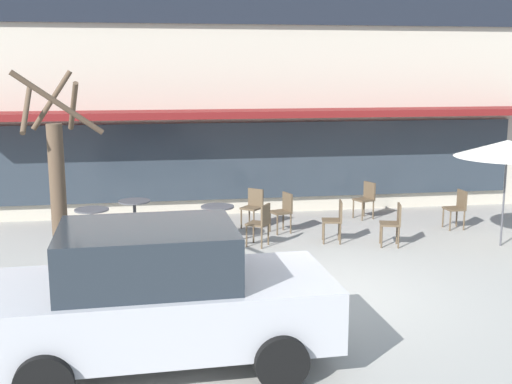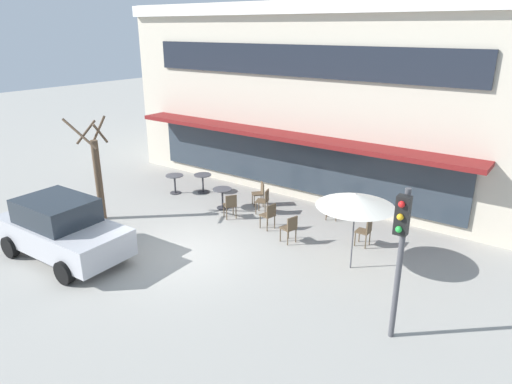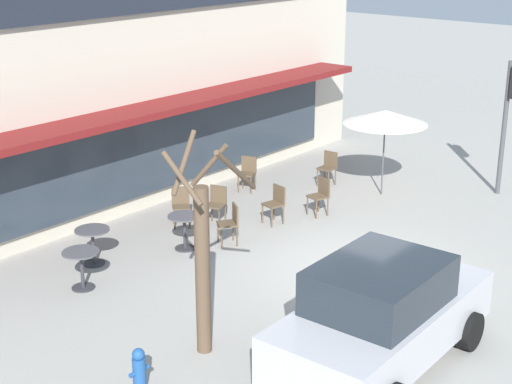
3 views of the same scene
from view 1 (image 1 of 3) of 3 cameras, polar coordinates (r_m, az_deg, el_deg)
ground_plane at (r=10.67m, az=5.90°, el=-8.93°), size 80.00×80.00×0.00m
building_facade at (r=19.82m, az=-1.52°, el=10.94°), size 16.43×9.10×7.21m
cafe_table_near_wall at (r=13.70m, az=-14.35°, el=-2.47°), size 0.70×0.70×0.76m
cafe_table_streetside at (r=14.36m, az=-10.74°, el=-1.71°), size 0.70×0.70×0.76m
cafe_table_by_tree at (r=13.58m, az=-3.43°, el=-2.26°), size 0.70×0.70×0.76m
patio_umbrella_green_folded at (r=13.88m, az=21.46°, el=3.60°), size 2.10×2.10×2.20m
cafe_chair_0 at (r=13.15m, az=0.44°, el=-2.64°), size 0.56×0.56×0.89m
cafe_chair_1 at (r=15.83m, az=9.76°, el=-0.46°), size 0.52×0.52×0.89m
cafe_chair_2 at (r=14.72m, az=-0.24°, el=-1.17°), size 0.56×0.56×0.89m
cafe_chair_3 at (r=13.47m, az=12.14°, el=-2.56°), size 0.49×0.49×0.89m
cafe_chair_4 at (r=13.55m, az=7.07°, el=-2.32°), size 0.47×0.47×0.89m
cafe_chair_5 at (r=15.30m, az=17.46°, el=-1.21°), size 0.41×0.41×0.89m
cafe_chair_6 at (r=14.28m, az=2.45°, el=-1.55°), size 0.50×0.50×0.89m
parked_sedan at (r=8.04m, az=-8.70°, el=-9.12°), size 4.25×2.12×1.76m
street_tree at (r=10.23m, az=-17.16°, el=-0.61°), size 1.22×1.19×3.60m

